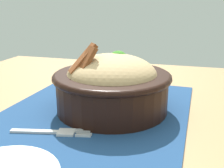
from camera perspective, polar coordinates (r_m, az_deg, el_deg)
table at (r=0.48m, az=-4.17°, el=-17.00°), size 1.00×0.97×0.78m
placemat at (r=0.48m, az=-4.63°, el=-7.05°), size 0.47×0.35×0.00m
bowl at (r=0.49m, az=-0.00°, el=0.06°), size 0.23×0.23×0.13m
fork at (r=0.43m, az=-12.30°, el=-9.99°), size 0.04×0.13×0.00m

